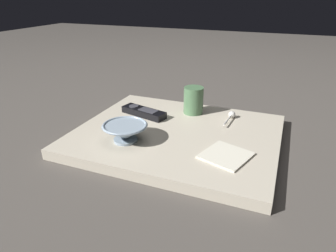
% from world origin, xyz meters
% --- Properties ---
extents(ground_plane, '(6.00, 6.00, 0.00)m').
position_xyz_m(ground_plane, '(0.00, 0.00, 0.00)').
color(ground_plane, '#47423D').
extents(table, '(0.67, 0.56, 0.03)m').
position_xyz_m(table, '(0.00, 0.00, 0.02)').
color(table, '#B7AD99').
rests_on(table, ground).
extents(cereal_bowl, '(0.14, 0.14, 0.06)m').
position_xyz_m(cereal_bowl, '(0.13, 0.13, 0.07)').
color(cereal_bowl, '#8C9EAD').
rests_on(cereal_bowl, table).
extents(coffee_mug, '(0.08, 0.08, 0.10)m').
position_xyz_m(coffee_mug, '(0.00, -0.18, 0.09)').
color(coffee_mug, '#4C724C').
rests_on(coffee_mug, table).
extents(teaspoon, '(0.03, 0.12, 0.03)m').
position_xyz_m(teaspoon, '(-0.15, -0.18, 0.05)').
color(teaspoon, silver).
rests_on(teaspoon, table).
extents(tv_remote_near, '(0.19, 0.09, 0.03)m').
position_xyz_m(tv_remote_near, '(0.17, -0.08, 0.05)').
color(tv_remote_near, black).
rests_on(tv_remote_near, table).
extents(folded_napkin, '(0.16, 0.16, 0.01)m').
position_xyz_m(folded_napkin, '(-0.19, 0.11, 0.04)').
color(folded_napkin, beige).
rests_on(folded_napkin, table).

